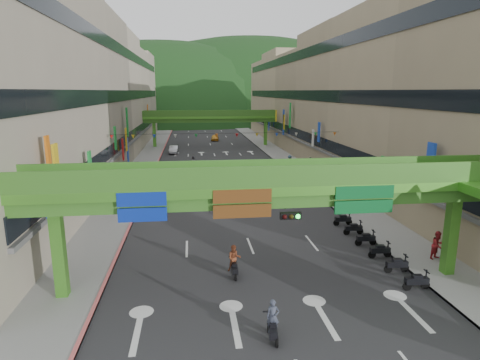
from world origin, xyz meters
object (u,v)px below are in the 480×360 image
object	(u,v)px
scooter_rider_near	(273,322)
overpass_near	(287,200)
car_yellow	(215,138)
scooter_rider_mid	(234,261)
pedestrian_red	(437,247)
car_silver	(174,150)

from	to	relation	value
scooter_rider_near	overpass_near	bearing A→B (deg)	70.14
overpass_near	car_yellow	distance (m)	69.03
overpass_near	scooter_rider_mid	bearing A→B (deg)	142.31
car_yellow	pedestrian_red	bearing A→B (deg)	-75.37
car_silver	pedestrian_red	distance (m)	52.06
overpass_near	scooter_rider_near	xyz separation A→B (m)	(-1.58, -4.38, -4.34)
car_yellow	pedestrian_red	xyz separation A→B (m)	(10.28, -66.26, 0.25)
scooter_rider_near	scooter_rider_mid	bearing A→B (deg)	98.96
scooter_rider_near	car_yellow	world-z (taller)	scooter_rider_near
overpass_near	car_yellow	bearing A→B (deg)	89.65
scooter_rider_near	scooter_rider_mid	world-z (taller)	scooter_rider_mid
scooter_rider_near	pedestrian_red	distance (m)	14.14
car_yellow	scooter_rider_mid	bearing A→B (deg)	-86.76
scooter_rider_near	car_silver	distance (m)	55.97
scooter_rider_mid	car_yellow	distance (m)	66.95
scooter_rider_near	car_yellow	distance (m)	73.29
scooter_rider_mid	pedestrian_red	bearing A→B (deg)	2.66
scooter_rider_near	car_silver	bearing A→B (deg)	96.51
scooter_rider_mid	overpass_near	bearing A→B (deg)	-37.69
pedestrian_red	car_yellow	bearing A→B (deg)	78.09
overpass_near	pedestrian_red	world-z (taller)	overpass_near
car_silver	scooter_rider_mid	bearing A→B (deg)	-81.19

